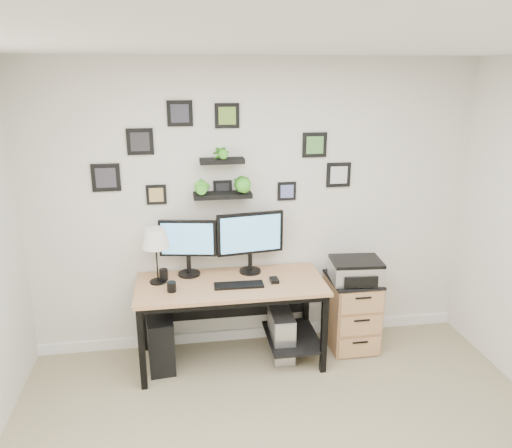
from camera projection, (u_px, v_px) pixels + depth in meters
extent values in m
plane|color=silver|center=(326.00, 42.00, 2.20)|extent=(4.00, 4.00, 0.00)
plane|color=silver|center=(255.00, 208.00, 4.47)|extent=(4.00, 0.00, 4.00)
cube|color=white|center=(256.00, 333.00, 4.82)|extent=(4.00, 0.03, 0.10)
cube|color=tan|center=(231.00, 284.00, 4.25)|extent=(1.60, 0.70, 0.03)
cube|color=black|center=(231.00, 289.00, 4.26)|extent=(1.54, 0.64, 0.05)
cube|color=black|center=(227.00, 297.00, 4.64)|extent=(1.44, 0.02, 0.41)
cube|color=black|center=(292.00, 337.00, 4.49)|extent=(0.45, 0.63, 0.03)
cube|color=black|center=(142.00, 349.00, 3.96)|extent=(0.05, 0.05, 0.72)
cube|color=black|center=(146.00, 314.00, 4.53)|extent=(0.05, 0.05, 0.72)
cube|color=black|center=(324.00, 334.00, 4.19)|extent=(0.05, 0.05, 0.72)
cube|color=black|center=(306.00, 303.00, 4.75)|extent=(0.05, 0.05, 0.72)
cylinder|color=black|center=(189.00, 274.00, 4.40)|extent=(0.23, 0.23, 0.02)
cylinder|color=black|center=(189.00, 265.00, 4.38)|extent=(0.05, 0.05, 0.17)
cube|color=black|center=(188.00, 238.00, 4.30)|extent=(0.49, 0.12, 0.32)
cube|color=#59A5D8|center=(187.00, 239.00, 4.28)|extent=(0.44, 0.09, 0.28)
cylinder|color=black|center=(250.00, 271.00, 4.46)|extent=(0.22, 0.22, 0.02)
cylinder|color=black|center=(250.00, 262.00, 4.44)|extent=(0.04, 0.04, 0.17)
cube|color=black|center=(250.00, 233.00, 4.35)|extent=(0.60, 0.11, 0.37)
cube|color=#59A5D8|center=(251.00, 234.00, 4.33)|extent=(0.53, 0.08, 0.32)
cube|color=black|center=(239.00, 285.00, 4.17)|extent=(0.42, 0.14, 0.02)
cube|color=black|center=(274.00, 280.00, 4.25)|extent=(0.07, 0.11, 0.03)
cylinder|color=black|center=(158.00, 282.00, 4.25)|extent=(0.15, 0.15, 0.01)
cylinder|color=black|center=(157.00, 257.00, 4.18)|extent=(0.01, 0.01, 0.44)
cone|color=white|center=(155.00, 238.00, 4.13)|extent=(0.24, 0.24, 0.16)
cylinder|color=black|center=(172.00, 287.00, 4.06)|extent=(0.07, 0.07, 0.08)
cylinder|color=black|center=(164.00, 275.00, 4.29)|extent=(0.08, 0.08, 0.10)
cube|color=black|center=(160.00, 339.00, 4.34)|extent=(0.26, 0.50, 0.48)
cube|color=gray|center=(281.00, 333.00, 4.49)|extent=(0.20, 0.43, 0.42)
cube|color=silver|center=(285.00, 346.00, 4.29)|extent=(0.17, 0.01, 0.40)
cube|color=tan|center=(351.00, 313.00, 4.63)|extent=(0.42, 0.50, 0.65)
cube|color=black|center=(353.00, 279.00, 4.53)|extent=(0.43, 0.51, 0.02)
cube|color=tan|center=(359.00, 348.00, 4.45)|extent=(0.39, 0.02, 0.18)
cylinder|color=black|center=(360.00, 342.00, 4.42)|extent=(0.14, 0.02, 0.02)
cube|color=tan|center=(361.00, 326.00, 4.39)|extent=(0.39, 0.02, 0.18)
cylinder|color=black|center=(362.00, 321.00, 4.36)|extent=(0.14, 0.02, 0.02)
cube|color=tan|center=(362.00, 304.00, 4.32)|extent=(0.39, 0.02, 0.18)
cylinder|color=black|center=(363.00, 298.00, 4.29)|extent=(0.14, 0.02, 0.02)
cube|color=silver|center=(356.00, 272.00, 4.46)|extent=(0.46, 0.37, 0.17)
cube|color=black|center=(356.00, 261.00, 4.43)|extent=(0.46, 0.37, 0.03)
cube|color=black|center=(361.00, 282.00, 4.30)|extent=(0.30, 0.04, 0.10)
cube|color=black|center=(223.00, 195.00, 4.30)|extent=(0.50, 0.18, 0.04)
cube|color=black|center=(222.00, 161.00, 4.20)|extent=(0.38, 0.15, 0.04)
imported|color=green|center=(202.00, 178.00, 4.22)|extent=(0.15, 0.12, 0.27)
imported|color=green|center=(242.00, 177.00, 4.28)|extent=(0.15, 0.15, 0.27)
imported|color=green|center=(222.00, 143.00, 4.15)|extent=(0.13, 0.09, 0.25)
cube|color=black|center=(106.00, 178.00, 4.17)|extent=(0.24, 0.02, 0.24)
cube|color=#323039|center=(106.00, 178.00, 4.16)|extent=(0.16, 0.00, 0.16)
cube|color=black|center=(223.00, 190.00, 4.36)|extent=(0.16, 0.02, 0.16)
cube|color=black|center=(223.00, 190.00, 4.35)|extent=(0.11, 0.00, 0.11)
cube|color=black|center=(338.00, 175.00, 4.49)|extent=(0.22, 0.02, 0.22)
cube|color=#BCBDC0|center=(339.00, 175.00, 4.48)|extent=(0.16, 0.00, 0.16)
cube|color=black|center=(156.00, 195.00, 4.28)|extent=(0.17, 0.02, 0.17)
cube|color=tan|center=(156.00, 195.00, 4.27)|extent=(0.12, 0.00, 0.12)
cube|color=black|center=(180.00, 113.00, 4.12)|extent=(0.21, 0.02, 0.21)
cube|color=#2A2A32|center=(180.00, 113.00, 4.10)|extent=(0.15, 0.00, 0.15)
cube|color=black|center=(140.00, 142.00, 4.13)|extent=(0.22, 0.02, 0.22)
cube|color=#252529|center=(140.00, 142.00, 4.12)|extent=(0.15, 0.00, 0.15)
cube|color=black|center=(227.00, 116.00, 4.18)|extent=(0.21, 0.02, 0.21)
cube|color=olive|center=(227.00, 116.00, 4.17)|extent=(0.14, 0.00, 0.14)
cube|color=black|center=(315.00, 145.00, 4.37)|extent=(0.22, 0.02, 0.22)
cube|color=#4B8B3F|center=(315.00, 145.00, 4.36)|extent=(0.15, 0.00, 0.15)
cube|color=black|center=(287.00, 191.00, 4.46)|extent=(0.17, 0.02, 0.17)
cube|color=#606BA9|center=(287.00, 191.00, 4.45)|extent=(0.12, 0.00, 0.12)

